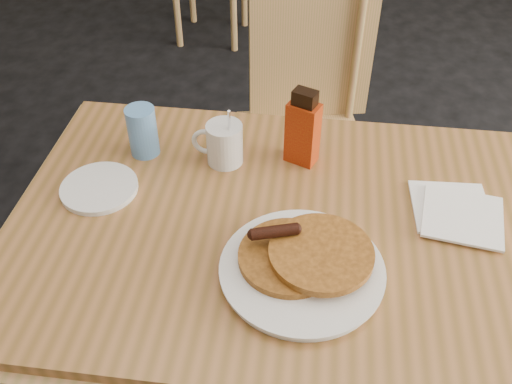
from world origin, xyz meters
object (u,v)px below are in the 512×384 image
(chair_main_far, at_px, (306,108))
(coffee_mug, at_px, (223,143))
(blue_tumbler, at_px, (143,131))
(pancake_plate, at_px, (303,264))
(main_table, at_px, (287,238))
(syrup_bottle, at_px, (303,130))

(chair_main_far, relative_size, coffee_mug, 5.83)
(chair_main_far, xyz_separation_m, blue_tumbler, (-0.33, -0.58, 0.28))
(pancake_plate, xyz_separation_m, blue_tumbler, (-0.39, 0.30, 0.04))
(main_table, distance_m, coffee_mug, 0.26)
(blue_tumbler, bearing_deg, coffee_mug, -0.38)
(main_table, relative_size, pancake_plate, 3.95)
(chair_main_far, height_order, pancake_plate, chair_main_far)
(pancake_plate, distance_m, syrup_bottle, 0.34)
(main_table, relative_size, chair_main_far, 1.36)
(chair_main_far, relative_size, pancake_plate, 2.91)
(syrup_bottle, distance_m, blue_tumbler, 0.36)
(pancake_plate, bearing_deg, coffee_mug, 125.26)
(chair_main_far, xyz_separation_m, syrup_bottle, (0.03, -0.55, 0.31))
(main_table, height_order, pancake_plate, pancake_plate)
(pancake_plate, bearing_deg, chair_main_far, 94.46)
(blue_tumbler, bearing_deg, syrup_bottle, 4.91)
(chair_main_far, distance_m, blue_tumbler, 0.72)
(pancake_plate, relative_size, blue_tumbler, 2.59)
(pancake_plate, xyz_separation_m, syrup_bottle, (-0.04, 0.33, 0.06))
(chair_main_far, bearing_deg, pancake_plate, -99.75)
(coffee_mug, distance_m, syrup_bottle, 0.18)
(chair_main_far, bearing_deg, syrup_bottle, -101.01)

